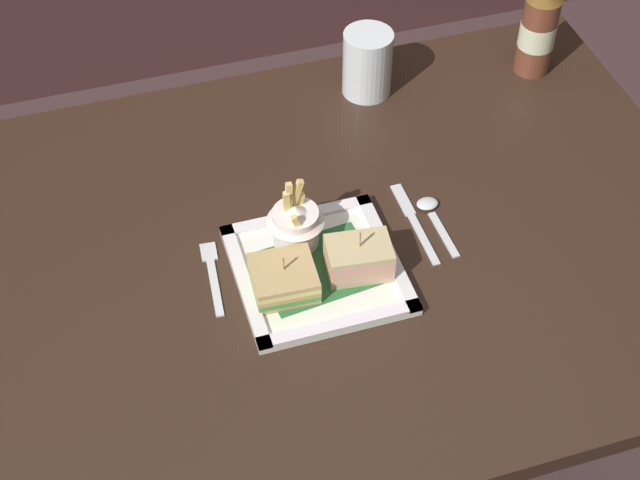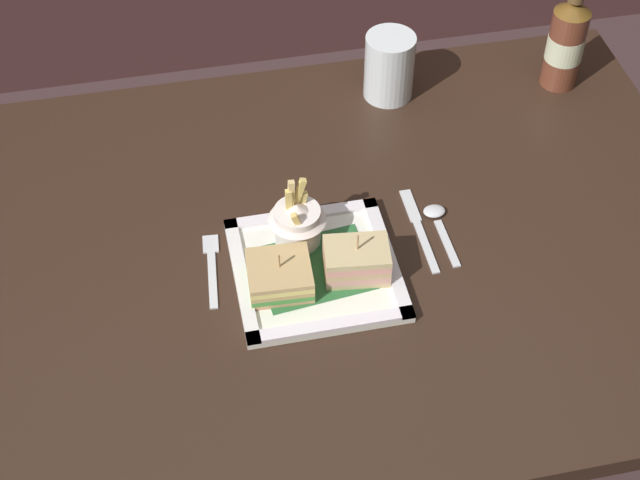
{
  "view_description": "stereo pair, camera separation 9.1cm",
  "coord_description": "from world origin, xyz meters",
  "px_view_note": "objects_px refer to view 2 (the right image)",
  "views": [
    {
      "loc": [
        -0.29,
        -0.94,
        1.85
      ],
      "look_at": [
        -0.01,
        -0.03,
        0.81
      ],
      "focal_mm": 53.83,
      "sensor_mm": 36.0,
      "label": 1
    },
    {
      "loc": [
        -0.21,
        -0.97,
        1.85
      ],
      "look_at": [
        -0.01,
        -0.03,
        0.81
      ],
      "focal_mm": 53.83,
      "sensor_mm": 36.0,
      "label": 2
    }
  ],
  "objects_px": {
    "square_plate": "(315,270)",
    "fries_cup": "(297,219)",
    "dining_table": "(324,298)",
    "knife": "(418,226)",
    "water_glass": "(389,69)",
    "sandwich_half_right": "(357,261)",
    "beer_bottle": "(566,40)",
    "sandwich_half_left": "(280,276)",
    "spoon": "(438,219)",
    "fork": "(212,266)"
  },
  "relations": [
    {
      "from": "beer_bottle",
      "to": "spoon",
      "type": "relative_size",
      "value": 1.87
    },
    {
      "from": "square_plate",
      "to": "sandwich_half_right",
      "type": "xyz_separation_m",
      "value": [
        0.06,
        -0.02,
        0.03
      ]
    },
    {
      "from": "spoon",
      "to": "fries_cup",
      "type": "bearing_deg",
      "value": -179.25
    },
    {
      "from": "square_plate",
      "to": "dining_table",
      "type": "bearing_deg",
      "value": 65.13
    },
    {
      "from": "water_glass",
      "to": "fries_cup",
      "type": "bearing_deg",
      "value": -124.67
    },
    {
      "from": "sandwich_half_left",
      "to": "spoon",
      "type": "distance_m",
      "value": 0.28
    },
    {
      "from": "fork",
      "to": "sandwich_half_left",
      "type": "bearing_deg",
      "value": -34.83
    },
    {
      "from": "fries_cup",
      "to": "spoon",
      "type": "relative_size",
      "value": 0.88
    },
    {
      "from": "sandwich_half_right",
      "to": "water_glass",
      "type": "height_order",
      "value": "water_glass"
    },
    {
      "from": "knife",
      "to": "fries_cup",
      "type": "bearing_deg",
      "value": 179.4
    },
    {
      "from": "dining_table",
      "to": "sandwich_half_left",
      "type": "height_order",
      "value": "sandwich_half_left"
    },
    {
      "from": "fries_cup",
      "to": "knife",
      "type": "bearing_deg",
      "value": -0.6
    },
    {
      "from": "dining_table",
      "to": "square_plate",
      "type": "xyz_separation_m",
      "value": [
        -0.03,
        -0.05,
        0.14
      ]
    },
    {
      "from": "sandwich_half_right",
      "to": "beer_bottle",
      "type": "xyz_separation_m",
      "value": [
        0.46,
        0.38,
        0.05
      ]
    },
    {
      "from": "dining_table",
      "to": "sandwich_half_left",
      "type": "relative_size",
      "value": 13.1
    },
    {
      "from": "fork",
      "to": "knife",
      "type": "relative_size",
      "value": 0.81
    },
    {
      "from": "square_plate",
      "to": "fork",
      "type": "xyz_separation_m",
      "value": [
        -0.15,
        0.04,
        -0.01
      ]
    },
    {
      "from": "sandwich_half_left",
      "to": "knife",
      "type": "distance_m",
      "value": 0.25
    },
    {
      "from": "beer_bottle",
      "to": "fork",
      "type": "distance_m",
      "value": 0.74
    },
    {
      "from": "dining_table",
      "to": "sandwich_half_left",
      "type": "xyz_separation_m",
      "value": [
        -0.08,
        -0.08,
        0.16
      ]
    },
    {
      "from": "square_plate",
      "to": "sandwich_half_right",
      "type": "bearing_deg",
      "value": -20.14
    },
    {
      "from": "water_glass",
      "to": "square_plate",
      "type": "bearing_deg",
      "value": -118.5
    },
    {
      "from": "water_glass",
      "to": "sandwich_half_right",
      "type": "bearing_deg",
      "value": -110.58
    },
    {
      "from": "dining_table",
      "to": "sandwich_half_right",
      "type": "distance_m",
      "value": 0.19
    },
    {
      "from": "square_plate",
      "to": "fries_cup",
      "type": "xyz_separation_m",
      "value": [
        -0.02,
        0.06,
        0.05
      ]
    },
    {
      "from": "sandwich_half_right",
      "to": "fork",
      "type": "xyz_separation_m",
      "value": [
        -0.21,
        0.06,
        -0.03
      ]
    },
    {
      "from": "dining_table",
      "to": "knife",
      "type": "height_order",
      "value": "knife"
    },
    {
      "from": "sandwich_half_right",
      "to": "fork",
      "type": "height_order",
      "value": "sandwich_half_right"
    },
    {
      "from": "square_plate",
      "to": "knife",
      "type": "bearing_deg",
      "value": 18.72
    },
    {
      "from": "sandwich_half_left",
      "to": "knife",
      "type": "bearing_deg",
      "value": 19.07
    },
    {
      "from": "sandwich_half_left",
      "to": "spoon",
      "type": "relative_size",
      "value": 0.74
    },
    {
      "from": "knife",
      "to": "spoon",
      "type": "xyz_separation_m",
      "value": [
        0.03,
        0.0,
        0.0
      ]
    },
    {
      "from": "dining_table",
      "to": "beer_bottle",
      "type": "xyz_separation_m",
      "value": [
        0.49,
        0.3,
        0.22
      ]
    },
    {
      "from": "fries_cup",
      "to": "sandwich_half_right",
      "type": "bearing_deg",
      "value": -48.8
    },
    {
      "from": "square_plate",
      "to": "fork",
      "type": "bearing_deg",
      "value": 163.78
    },
    {
      "from": "sandwich_half_left",
      "to": "fork",
      "type": "distance_m",
      "value": 0.12
    },
    {
      "from": "sandwich_half_right",
      "to": "fork",
      "type": "bearing_deg",
      "value": 162.68
    },
    {
      "from": "sandwich_half_left",
      "to": "fork",
      "type": "bearing_deg",
      "value": 145.17
    },
    {
      "from": "sandwich_half_right",
      "to": "knife",
      "type": "relative_size",
      "value": 0.56
    },
    {
      "from": "sandwich_half_left",
      "to": "square_plate",
      "type": "bearing_deg",
      "value": 20.14
    },
    {
      "from": "square_plate",
      "to": "spoon",
      "type": "xyz_separation_m",
      "value": [
        0.21,
        0.06,
        -0.0
      ]
    },
    {
      "from": "sandwich_half_right",
      "to": "beer_bottle",
      "type": "relative_size",
      "value": 0.42
    },
    {
      "from": "dining_table",
      "to": "knife",
      "type": "distance_m",
      "value": 0.2
    },
    {
      "from": "beer_bottle",
      "to": "fork",
      "type": "bearing_deg",
      "value": -154.87
    },
    {
      "from": "sandwich_half_right",
      "to": "water_glass",
      "type": "relative_size",
      "value": 0.84
    },
    {
      "from": "fries_cup",
      "to": "fork",
      "type": "bearing_deg",
      "value": -172.44
    },
    {
      "from": "fork",
      "to": "sandwich_half_right",
      "type": "bearing_deg",
      "value": -17.32
    },
    {
      "from": "beer_bottle",
      "to": "sandwich_half_right",
      "type": "bearing_deg",
      "value": -140.71
    },
    {
      "from": "knife",
      "to": "fork",
      "type": "bearing_deg",
      "value": -177.2
    },
    {
      "from": "sandwich_half_right",
      "to": "fries_cup",
      "type": "height_order",
      "value": "fries_cup"
    }
  ]
}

